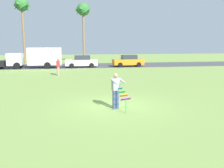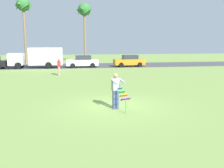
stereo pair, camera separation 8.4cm
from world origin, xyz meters
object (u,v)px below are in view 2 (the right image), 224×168
(parked_truck_white_box, at_px, (40,57))
(parked_car_white, at_px, (82,62))
(kite_held, at_px, (124,96))
(palm_tree_left_near, at_px, (23,8))
(person_kite_flyer, at_px, (116,89))
(parked_car_orange, at_px, (129,61))
(person_walker_near, at_px, (59,66))
(palm_tree_right_near, at_px, (84,12))

(parked_truck_white_box, bearing_deg, parked_car_white, 0.00)
(kite_held, relative_size, palm_tree_left_near, 0.11)
(person_kite_flyer, xyz_separation_m, parked_car_white, (-0.48, 21.43, -0.18))
(parked_car_orange, relative_size, person_walker_near, 2.46)
(palm_tree_right_near, xyz_separation_m, person_walker_near, (-3.69, -16.99, -7.32))
(kite_held, relative_size, parked_car_white, 0.27)
(person_kite_flyer, relative_size, parked_truck_white_box, 0.26)
(parked_truck_white_box, bearing_deg, kite_held, -74.30)
(parked_car_orange, xyz_separation_m, palm_tree_left_near, (-15.05, 8.47, 7.90))
(parked_car_orange, bearing_deg, parked_car_white, -180.00)
(parked_car_orange, xyz_separation_m, person_walker_near, (-9.20, -8.18, 0.16))
(parked_car_white, distance_m, person_walker_near, 8.62)
(person_kite_flyer, xyz_separation_m, parked_car_orange, (5.98, 21.43, -0.18))
(kite_held, height_order, parked_truck_white_box, parked_truck_white_box)
(palm_tree_right_near, relative_size, person_walker_near, 5.65)
(parked_car_white, relative_size, palm_tree_right_near, 0.43)
(parked_car_white, bearing_deg, parked_car_orange, 0.00)
(parked_car_white, distance_m, palm_tree_right_near, 11.60)
(parked_car_orange, bearing_deg, palm_tree_right_near, 122.00)
(parked_car_white, relative_size, parked_car_orange, 1.00)
(parked_truck_white_box, relative_size, parked_car_orange, 1.58)
(person_kite_flyer, distance_m, parked_car_orange, 22.25)
(kite_held, xyz_separation_m, parked_car_white, (-0.72, 22.16, 0.01))
(parked_car_orange, bearing_deg, person_walker_near, -138.36)
(person_kite_flyer, distance_m, parked_truck_white_box, 22.26)
(parked_car_white, height_order, parked_car_orange, same)
(kite_held, bearing_deg, parked_car_white, 91.86)
(parked_car_orange, distance_m, palm_tree_right_near, 12.81)
(palm_tree_right_near, bearing_deg, person_walker_near, -102.25)
(kite_held, bearing_deg, parked_car_orange, 75.46)
(palm_tree_left_near, relative_size, palm_tree_right_near, 1.05)
(parked_truck_white_box, xyz_separation_m, palm_tree_left_near, (-3.07, 8.47, 7.27))
(palm_tree_left_near, bearing_deg, person_kite_flyer, -73.13)
(palm_tree_left_near, height_order, person_walker_near, palm_tree_left_near)
(palm_tree_right_near, bearing_deg, person_kite_flyer, -90.89)
(person_kite_flyer, distance_m, palm_tree_right_near, 31.12)
(person_kite_flyer, height_order, palm_tree_right_near, palm_tree_right_near)
(parked_truck_white_box, height_order, palm_tree_right_near, palm_tree_right_near)
(kite_held, distance_m, parked_car_white, 22.17)
(parked_truck_white_box, height_order, parked_car_white, parked_truck_white_box)
(person_kite_flyer, distance_m, palm_tree_left_near, 32.19)
(kite_held, distance_m, palm_tree_left_near, 32.98)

